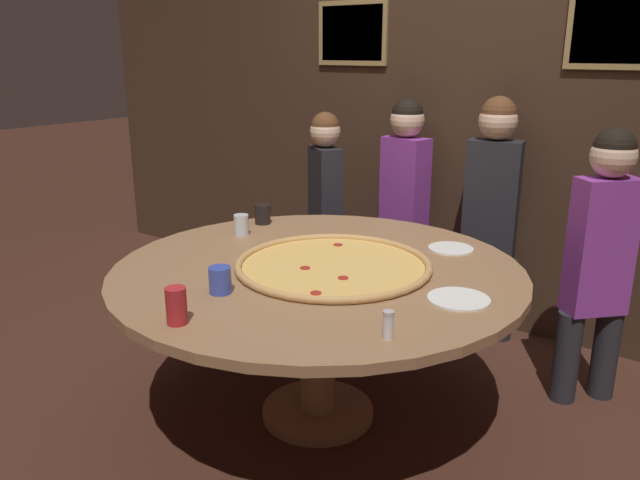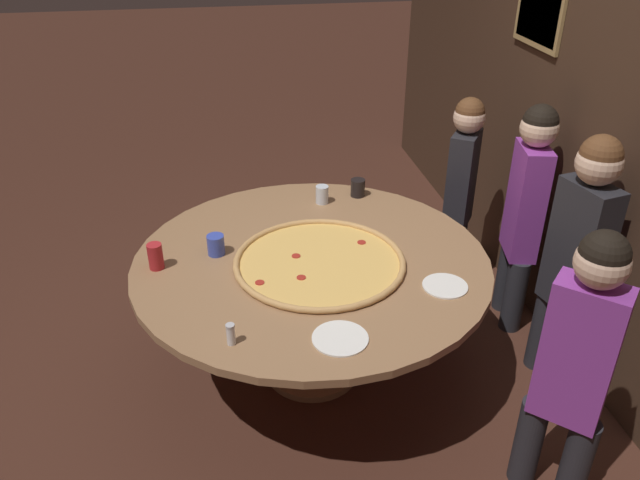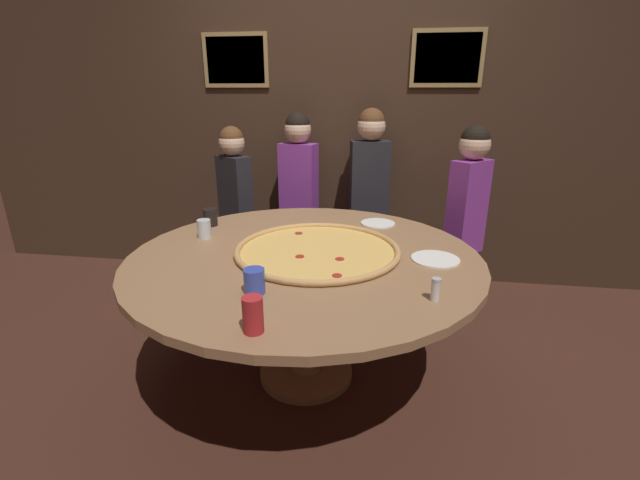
% 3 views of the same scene
% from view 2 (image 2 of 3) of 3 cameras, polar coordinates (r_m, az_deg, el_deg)
% --- Properties ---
extents(ground_plane, '(24.00, 24.00, 0.00)m').
position_cam_2_polar(ground_plane, '(3.58, -0.71, -11.78)').
color(ground_plane, '#422319').
extents(back_wall, '(6.40, 0.08, 2.60)m').
position_cam_2_polar(back_wall, '(3.44, 24.90, 8.84)').
color(back_wall, '#3D281C').
rests_on(back_wall, ground_plane).
extents(dining_table, '(1.80, 1.80, 0.74)m').
position_cam_2_polar(dining_table, '(3.20, -0.78, -3.33)').
color(dining_table, '#936B47').
rests_on(dining_table, ground_plane).
extents(giant_pizza, '(0.86, 0.86, 0.03)m').
position_cam_2_polar(giant_pizza, '(3.09, -0.05, -1.98)').
color(giant_pizza, '#EAB75B').
rests_on(giant_pizza, dining_table).
extents(drink_cup_beside_pizza, '(0.09, 0.09, 0.11)m').
position_cam_2_polar(drink_cup_beside_pizza, '(3.76, 3.47, 4.80)').
color(drink_cup_beside_pizza, black).
rests_on(drink_cup_beside_pizza, dining_table).
extents(drink_cup_near_left, '(0.08, 0.08, 0.11)m').
position_cam_2_polar(drink_cup_near_left, '(3.66, 0.19, 4.18)').
color(drink_cup_near_left, silver).
rests_on(drink_cup_near_left, dining_table).
extents(drink_cup_far_left, '(0.07, 0.07, 0.13)m').
position_cam_2_polar(drink_cup_far_left, '(3.13, -14.81, -1.45)').
color(drink_cup_far_left, '#B22328').
rests_on(drink_cup_far_left, dining_table).
extents(drink_cup_by_shaker, '(0.09, 0.09, 0.11)m').
position_cam_2_polar(drink_cup_by_shaker, '(3.19, -9.50, -0.44)').
color(drink_cup_by_shaker, '#384CB7').
rests_on(drink_cup_by_shaker, dining_table).
extents(white_plate_left_side, '(0.24, 0.24, 0.01)m').
position_cam_2_polar(white_plate_left_side, '(2.61, 1.86, -8.97)').
color(white_plate_left_side, white).
rests_on(white_plate_left_side, dining_table).
extents(white_plate_right_side, '(0.21, 0.21, 0.01)m').
position_cam_2_polar(white_plate_right_side, '(2.98, 11.36, -4.14)').
color(white_plate_right_side, white).
rests_on(white_plate_right_side, dining_table).
extents(condiment_shaker, '(0.04, 0.04, 0.10)m').
position_cam_2_polar(condiment_shaker, '(2.59, -8.16, -8.52)').
color(condiment_shaker, silver).
rests_on(condiment_shaker, dining_table).
extents(diner_centre_back, '(0.33, 0.28, 1.28)m').
position_cam_2_polar(diner_centre_back, '(4.06, 12.78, 5.06)').
color(diner_centre_back, '#232328').
rests_on(diner_centre_back, ground_plane).
extents(diner_side_left, '(0.31, 0.32, 1.33)m').
position_cam_2_polar(diner_side_left, '(2.70, 22.40, -10.04)').
color(diner_side_left, '#232328').
rests_on(diner_side_left, ground_plane).
extents(diner_far_left, '(0.36, 0.21, 1.38)m').
position_cam_2_polar(diner_far_left, '(3.75, 18.24, 2.97)').
color(diner_far_left, '#232328').
rests_on(diner_far_left, ground_plane).
extents(diner_far_right, '(0.37, 0.21, 1.41)m').
position_cam_2_polar(diner_far_right, '(3.32, 22.48, -1.08)').
color(diner_far_right, '#232328').
rests_on(diner_far_right, ground_plane).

